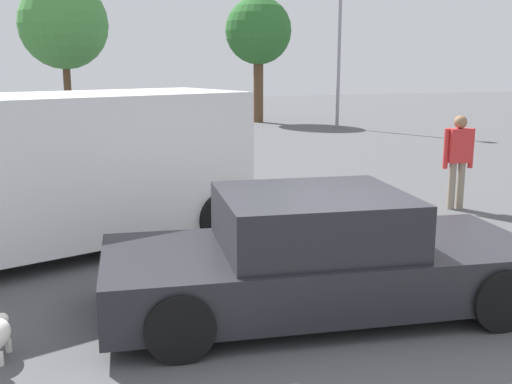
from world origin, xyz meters
TOP-DOWN VIEW (x-y plane):
  - ground_plane at (0.00, 0.00)m, footprint 80.00×80.00m
  - sedan_foreground at (0.19, 0.18)m, footprint 4.80×2.49m
  - van_white at (-2.30, 3.34)m, footprint 5.65×3.45m
  - pedestrian at (4.60, 3.50)m, footprint 0.56×0.32m
  - light_post_near at (9.21, 16.89)m, footprint 0.44×0.44m
  - tree_back_left at (-0.76, 25.82)m, footprint 4.20×4.20m
  - tree_back_center at (7.04, 20.30)m, footprint 2.90×2.90m

SIDE VIEW (x-z plane):
  - ground_plane at x=0.00m, z-range 0.00..0.00m
  - sedan_foreground at x=0.19m, z-range -0.06..1.24m
  - pedestrian at x=4.60m, z-range 0.16..1.87m
  - van_white at x=-2.30m, z-range 0.09..2.29m
  - tree_back_center at x=7.04m, z-range 1.21..6.64m
  - tree_back_left at x=-0.76m, z-range 1.13..7.63m
  - light_post_near at x=9.21m, z-range 1.21..8.44m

